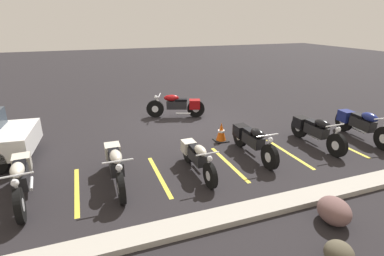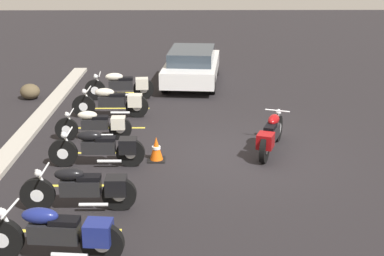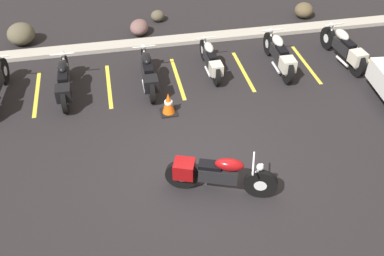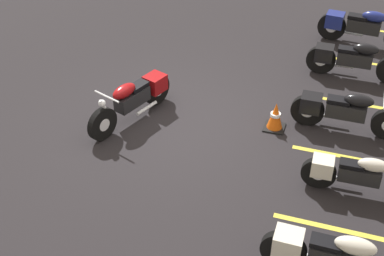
# 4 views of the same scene
# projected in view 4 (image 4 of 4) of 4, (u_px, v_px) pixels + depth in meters

# --- Properties ---
(ground) EXTENTS (60.00, 60.00, 0.00)m
(ground) POSITION_uv_depth(u_px,v_px,m) (172.00, 122.00, 10.68)
(ground) COLOR black
(motorcycle_maroon_featured) EXTENTS (2.12, 1.00, 0.87)m
(motorcycle_maroon_featured) POSITION_uv_depth(u_px,v_px,m) (135.00, 98.00, 10.53)
(motorcycle_maroon_featured) COLOR black
(motorcycle_maroon_featured) RESTS_ON ground
(parked_bike_0) EXTENTS (0.66, 2.31, 0.91)m
(parked_bike_0) POSITION_uv_depth(u_px,v_px,m) (361.00, 26.00, 13.09)
(parked_bike_0) COLOR black
(parked_bike_0) RESTS_ON ground
(parked_bike_1) EXTENTS (0.61, 2.19, 0.86)m
(parked_bike_1) POSITION_uv_depth(u_px,v_px,m) (352.00, 59.00, 11.82)
(parked_bike_1) COLOR black
(parked_bike_1) RESTS_ON ground
(parked_bike_2) EXTENTS (0.61, 2.17, 0.85)m
(parked_bike_2) POSITION_uv_depth(u_px,v_px,m) (342.00, 110.00, 10.19)
(parked_bike_2) COLOR black
(parked_bike_2) RESTS_ON ground
(parked_bike_3) EXTENTS (0.55, 1.97, 0.77)m
(parked_bike_3) POSITION_uv_depth(u_px,v_px,m) (356.00, 174.00, 8.77)
(parked_bike_3) COLOR black
(parked_bike_3) RESTS_ON ground
(parked_bike_4) EXTENTS (0.62, 2.22, 0.87)m
(parked_bike_4) POSITION_uv_depth(u_px,v_px,m) (332.00, 255.00, 7.33)
(parked_bike_4) COLOR black
(parked_bike_4) RESTS_ON ground
(traffic_cone) EXTENTS (0.40, 0.40, 0.58)m
(traffic_cone) POSITION_uv_depth(u_px,v_px,m) (275.00, 117.00, 10.34)
(traffic_cone) COLOR black
(traffic_cone) RESTS_ON ground
(stall_line_0) EXTENTS (0.10, 2.10, 0.00)m
(stall_line_0) POSITION_uv_depth(u_px,v_px,m) (367.00, 29.00, 14.05)
(stall_line_0) COLOR gold
(stall_line_0) RESTS_ON ground
(stall_line_1) EXTENTS (0.10, 2.10, 0.00)m
(stall_line_1) POSITION_uv_depth(u_px,v_px,m) (363.00, 62.00, 12.62)
(stall_line_1) COLOR gold
(stall_line_1) RESTS_ON ground
(stall_line_2) EXTENTS (0.10, 2.10, 0.00)m
(stall_line_2) POSITION_uv_depth(u_px,v_px,m) (357.00, 104.00, 11.19)
(stall_line_2) COLOR gold
(stall_line_2) RESTS_ON ground
(stall_line_3) EXTENTS (0.10, 2.10, 0.00)m
(stall_line_3) POSITION_uv_depth(u_px,v_px,m) (350.00, 158.00, 9.76)
(stall_line_3) COLOR gold
(stall_line_3) RESTS_ON ground
(stall_line_4) EXTENTS (0.10, 2.10, 0.00)m
(stall_line_4) POSITION_uv_depth(u_px,v_px,m) (340.00, 230.00, 8.33)
(stall_line_4) COLOR gold
(stall_line_4) RESTS_ON ground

